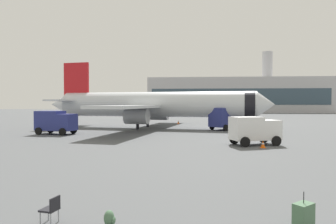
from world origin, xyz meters
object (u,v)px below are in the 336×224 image
(service_truck, at_px, (56,121))
(safety_cone_near, at_px, (263,144))
(airplane_at_gate, at_px, (154,105))
(safety_cone_mid, at_px, (178,122))
(cargo_van, at_px, (254,129))
(rolling_suitcase, at_px, (304,215))
(fuel_truck, at_px, (228,118))
(gate_chair, at_px, (51,208))
(traveller_backpack, at_px, (110,218))

(service_truck, relative_size, safety_cone_near, 8.06)
(airplane_at_gate, height_order, safety_cone_mid, airplane_at_gate)
(cargo_van, relative_size, safety_cone_near, 7.56)
(cargo_van, bearing_deg, safety_cone_near, -77.61)
(safety_cone_near, relative_size, rolling_suitcase, 0.58)
(fuel_truck, distance_m, gate_chair, 36.70)
(fuel_truck, bearing_deg, safety_cone_near, -87.31)
(fuel_truck, relative_size, rolling_suitcase, 5.41)
(fuel_truck, relative_size, safety_cone_near, 9.36)
(airplane_at_gate, height_order, fuel_truck, airplane_at_gate)
(rolling_suitcase, xyz_separation_m, traveller_backpack, (-5.98, -0.35, -0.16))
(airplane_at_gate, distance_m, rolling_suitcase, 37.72)
(gate_chair, bearing_deg, safety_cone_near, 58.55)
(rolling_suitcase, relative_size, gate_chair, 1.28)
(airplane_at_gate, height_order, gate_chair, airplane_at_gate)
(rolling_suitcase, relative_size, traveller_backpack, 2.29)
(fuel_truck, height_order, safety_cone_near, fuel_truck)
(fuel_truck, bearing_deg, rolling_suitcase, -92.98)
(airplane_at_gate, relative_size, gate_chair, 41.50)
(safety_cone_near, height_order, gate_chair, gate_chair)
(fuel_truck, distance_m, cargo_van, 16.42)
(airplane_at_gate, bearing_deg, cargo_van, -57.00)
(fuel_truck, relative_size, gate_chair, 6.92)
(airplane_at_gate, height_order, cargo_van, airplane_at_gate)
(service_truck, xyz_separation_m, safety_cone_near, (22.97, -9.75, -1.29))
(rolling_suitcase, bearing_deg, service_truck, 127.33)
(cargo_van, height_order, gate_chair, cargo_van)
(cargo_van, bearing_deg, gate_chair, -118.13)
(rolling_suitcase, xyz_separation_m, gate_chair, (-7.85, -0.34, 0.11))
(safety_cone_mid, height_order, gate_chair, gate_chair)
(service_truck, distance_m, safety_cone_mid, 25.28)
(service_truck, relative_size, traveller_backpack, 10.68)
(cargo_van, relative_size, traveller_backpack, 10.01)
(safety_cone_mid, distance_m, traveller_backpack, 47.76)
(airplane_at_gate, height_order, service_truck, airplane_at_gate)
(service_truck, bearing_deg, cargo_van, -19.48)
(fuel_truck, relative_size, traveller_backpack, 12.41)
(traveller_backpack, height_order, gate_chair, gate_chair)
(safety_cone_mid, relative_size, rolling_suitcase, 0.59)
(cargo_van, bearing_deg, fuel_truck, 91.63)
(service_truck, xyz_separation_m, traveller_backpack, (14.32, -26.97, -1.37))
(gate_chair, bearing_deg, safety_cone_mid, 87.74)
(fuel_truck, xyz_separation_m, traveller_backpack, (-7.80, -35.39, -1.54))
(safety_cone_mid, distance_m, rolling_suitcase, 47.78)
(service_truck, relative_size, fuel_truck, 0.86)
(cargo_van, distance_m, safety_cone_near, 2.13)
(fuel_truck, xyz_separation_m, safety_cone_near, (0.85, -18.17, -1.46))
(safety_cone_mid, relative_size, traveller_backpack, 1.35)
(safety_cone_mid, xyz_separation_m, gate_chair, (-1.88, -47.75, 0.18))
(safety_cone_near, height_order, rolling_suitcase, rolling_suitcase)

